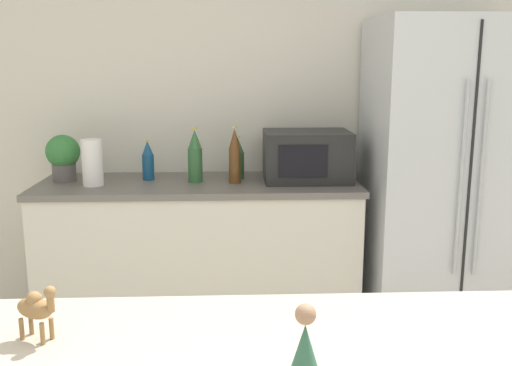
# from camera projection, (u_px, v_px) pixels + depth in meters

# --- Properties ---
(wall_back) EXTENTS (8.00, 0.06, 2.55)m
(wall_back) POSITION_uv_depth(u_px,v_px,m) (253.00, 110.00, 3.46)
(wall_back) COLOR silver
(wall_back) RESTS_ON ground_plane
(back_counter) EXTENTS (1.79, 0.63, 0.90)m
(back_counter) POSITION_uv_depth(u_px,v_px,m) (200.00, 258.00, 3.30)
(back_counter) COLOR silver
(back_counter) RESTS_ON ground_plane
(refrigerator) EXTENTS (0.83, 0.72, 1.79)m
(refrigerator) POSITION_uv_depth(u_px,v_px,m) (443.00, 183.00, 3.20)
(refrigerator) COLOR silver
(refrigerator) RESTS_ON ground_plane
(potted_plant) EXTENTS (0.19, 0.19, 0.26)m
(potted_plant) POSITION_uv_depth(u_px,v_px,m) (63.00, 156.00, 3.19)
(potted_plant) COLOR #595451
(potted_plant) RESTS_ON back_counter
(paper_towel_roll) EXTENTS (0.11, 0.11, 0.25)m
(paper_towel_roll) POSITION_uv_depth(u_px,v_px,m) (92.00, 163.00, 3.08)
(paper_towel_roll) COLOR white
(paper_towel_roll) RESTS_ON back_counter
(microwave) EXTENTS (0.48, 0.37, 0.28)m
(microwave) POSITION_uv_depth(u_px,v_px,m) (307.00, 156.00, 3.22)
(microwave) COLOR black
(microwave) RESTS_ON back_counter
(back_bottle_0) EXTENTS (0.07, 0.07, 0.23)m
(back_bottle_0) POSITION_uv_depth(u_px,v_px,m) (148.00, 161.00, 3.24)
(back_bottle_0) COLOR navy
(back_bottle_0) RESTS_ON back_counter
(back_bottle_1) EXTENTS (0.07, 0.07, 0.31)m
(back_bottle_1) POSITION_uv_depth(u_px,v_px,m) (235.00, 156.00, 3.14)
(back_bottle_1) COLOR brown
(back_bottle_1) RESTS_ON back_counter
(back_bottle_2) EXTENTS (0.08, 0.08, 0.30)m
(back_bottle_2) POSITION_uv_depth(u_px,v_px,m) (195.00, 156.00, 3.17)
(back_bottle_2) COLOR #2D6033
(back_bottle_2) RESTS_ON back_counter
(back_bottle_3) EXTENTS (0.07, 0.07, 0.25)m
(back_bottle_3) POSITION_uv_depth(u_px,v_px,m) (238.00, 159.00, 3.27)
(back_bottle_3) COLOR #2D6033
(back_bottle_3) RESTS_ON back_counter
(camel_figurine) EXTENTS (0.11, 0.08, 0.13)m
(camel_figurine) POSITION_uv_depth(u_px,v_px,m) (36.00, 307.00, 1.24)
(camel_figurine) COLOR olive
(camel_figurine) RESTS_ON bar_counter
(wise_man_figurine_blue) EXTENTS (0.06, 0.06, 0.15)m
(wise_man_figurine_blue) POSITION_uv_depth(u_px,v_px,m) (305.00, 346.00, 1.09)
(wise_man_figurine_blue) COLOR #33664C
(wise_man_figurine_blue) RESTS_ON bar_counter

